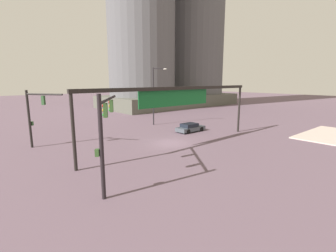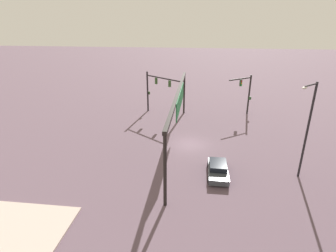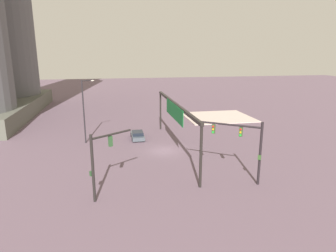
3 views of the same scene
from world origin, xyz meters
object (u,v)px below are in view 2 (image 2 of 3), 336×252
traffic_signal_near_corner (246,90)px  sedan_car_approaching (218,169)px  streetlamp_curved_arm (307,126)px  traffic_signal_opposite_side (155,86)px

traffic_signal_near_corner → sedan_car_approaching: size_ratio=1.42×
traffic_signal_near_corner → streetlamp_curved_arm: bearing=62.3°
sedan_car_approaching → traffic_signal_near_corner: bearing=165.2°
traffic_signal_near_corner → traffic_signal_opposite_side: (1.00, -14.07, 0.41)m
traffic_signal_near_corner → traffic_signal_opposite_side: bearing=-31.6°
traffic_signal_near_corner → streetlamp_curved_arm: (18.14, 2.52, 1.28)m
traffic_signal_near_corner → traffic_signal_opposite_side: traffic_signal_opposite_side is taller
sedan_car_approaching → traffic_signal_opposite_side: bearing=-152.6°
traffic_signal_near_corner → streetlamp_curved_arm: streetlamp_curved_arm is taller
traffic_signal_opposite_side → sedan_car_approaching: traffic_signal_opposite_side is taller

